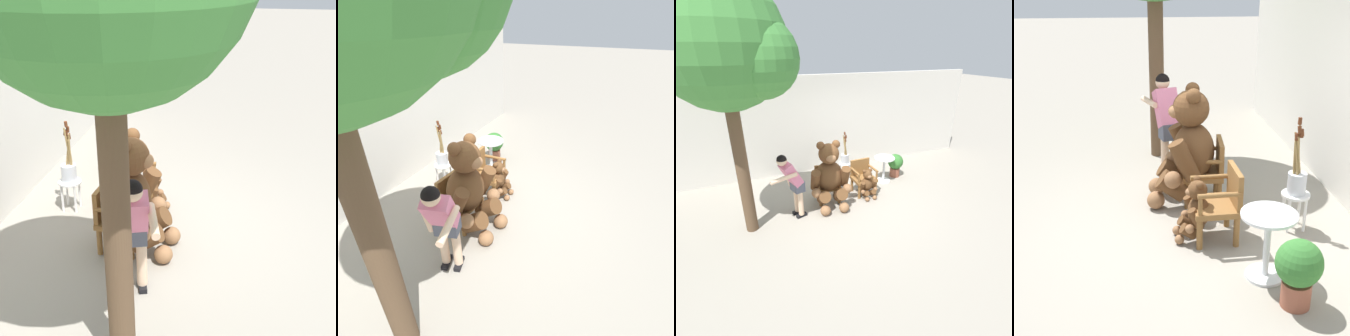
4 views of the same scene
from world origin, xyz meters
TOP-DOWN VIEW (x-y plane):
  - ground_plane at (0.00, 0.00)m, footprint 60.00×60.00m
  - wooden_chair_left at (-0.48, 0.54)m, footprint 0.60×0.56m
  - wooden_chair_right at (0.48, 0.54)m, footprint 0.58×0.54m
  - teddy_bear_large at (-0.49, 0.27)m, footprint 0.96×0.93m
  - teddy_bear_small at (0.49, 0.26)m, footprint 0.45×0.43m
  - person_visitor at (-1.40, 0.09)m, footprint 0.74×0.62m
  - white_stool at (0.37, 1.47)m, footprint 0.34×0.34m
  - brush_bucket at (0.37, 1.47)m, footprint 0.22×0.22m
  - round_side_table at (1.30, 0.87)m, footprint 0.56×0.56m
  - potted_plant at (1.77, 1.03)m, footprint 0.44×0.44m

SIDE VIEW (x-z plane):
  - ground_plane at x=0.00m, z-range 0.00..0.00m
  - white_stool at x=0.37m, z-range 0.13..0.59m
  - teddy_bear_small at x=0.49m, z-range -0.01..0.75m
  - potted_plant at x=1.77m, z-range 0.06..0.74m
  - round_side_table at x=1.30m, z-range 0.09..0.81m
  - wooden_chair_left at x=-0.48m, z-range 0.03..0.89m
  - wooden_chair_right at x=0.48m, z-range 0.03..0.89m
  - brush_bucket at x=0.37m, z-range 0.19..1.12m
  - teddy_bear_large at x=-0.49m, z-range -0.02..1.57m
  - person_visitor at x=-1.40m, z-range 0.15..1.67m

